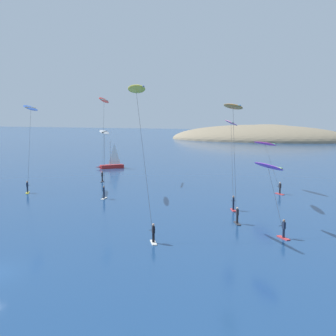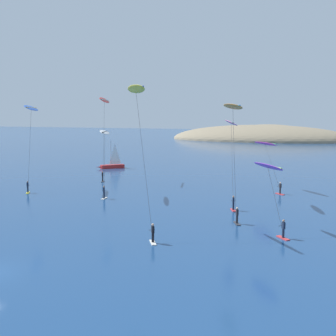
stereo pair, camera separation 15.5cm
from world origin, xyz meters
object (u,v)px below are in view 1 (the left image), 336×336
Objects in this scene: sailboat_near at (110,165)px; kitesurfer_magenta at (266,147)px; kitesurfer_orange at (233,116)px; kitesurfer_purple at (270,172)px; kitesurfer_white at (105,137)px; kitesurfer_yellow at (137,100)px; kitesurfer_pink at (231,128)px; kitesurfer_red at (104,106)px; kitesurfer_blue at (31,113)px.

sailboat_near is 0.80× the size of kitesurfer_magenta.
kitesurfer_orange is at bearing -43.53° from sailboat_near.
sailboat_near is 52.27m from kitesurfer_purple.
kitesurfer_magenta is 0.79× the size of kitesurfer_white.
kitesurfer_yellow reaches higher than kitesurfer_orange.
kitesurfer_purple is (38.36, -35.17, 4.91)m from sailboat_near.
sailboat_near is 0.55× the size of kitesurfer_pink.
kitesurfer_red reaches higher than kitesurfer_white.
kitesurfer_blue reaches higher than sailboat_near.
kitesurfer_pink is at bearing 70.83° from kitesurfer_yellow.
kitesurfer_blue is at bearing -176.73° from kitesurfer_pink.
kitesurfer_orange is at bearing -89.90° from kitesurfer_magenta.
kitesurfer_red reaches higher than kitesurfer_orange.
sailboat_near is 31.24m from kitesurfer_white.
sailboat_near is 48.51m from kitesurfer_yellow.
kitesurfer_red reaches higher than kitesurfer_magenta.
kitesurfer_purple is at bearing -20.71° from kitesurfer_white.
kitesurfer_red is at bearing -177.82° from kitesurfer_magenta.
kitesurfer_magenta is 0.51× the size of kitesurfer_red.
kitesurfer_magenta reaches higher than sailboat_near.
kitesurfer_purple is (36.16, -9.44, -5.66)m from kitesurfer_blue.
kitesurfer_yellow is at bearing -47.63° from kitesurfer_white.
kitesurfer_blue is at bearing -85.13° from sailboat_near.
kitesurfer_red reaches higher than sailboat_near.
kitesurfer_blue is at bearing 151.51° from kitesurfer_yellow.
kitesurfer_blue is at bearing 177.16° from kitesurfer_white.
kitesurfer_blue reaches higher than kitesurfer_orange.
kitesurfer_pink is (5.18, 14.90, -2.98)m from kitesurfer_yellow.
kitesurfer_yellow is 17.54m from kitesurfer_white.
kitesurfer_magenta is 0.52× the size of kitesurfer_yellow.
sailboat_near is at bearing 94.87° from kitesurfer_blue.
kitesurfer_pink is at bearing -37.17° from sailboat_near.
kitesurfer_white is at bearing 159.29° from kitesurfer_purple.
kitesurfer_white is at bearing 162.46° from kitesurfer_orange.
kitesurfer_blue reaches higher than kitesurfer_magenta.
kitesurfer_yellow is 2.13× the size of kitesurfer_purple.
sailboat_near is 40.71m from kitesurfer_pink.
kitesurfer_magenta is 23.22m from kitesurfer_white.
kitesurfer_pink is (-2.35, -10.92, 2.97)m from kitesurfer_magenta.
kitesurfer_pink is 16.85m from kitesurfer_white.
kitesurfer_red is (-19.07, 24.81, 0.08)m from kitesurfer_yellow.
kitesurfer_blue is (2.19, -25.73, 10.57)m from sailboat_near.
kitesurfer_red is 1.12× the size of kitesurfer_blue.
kitesurfer_purple is at bearing -33.18° from kitesurfer_orange.
sailboat_near is 0.47× the size of kitesurfer_orange.
sailboat_near is 0.42× the size of kitesurfer_yellow.
kitesurfer_magenta reaches higher than kitesurfer_purple.
kitesurfer_orange is 0.98× the size of kitesurfer_blue.
kitesurfer_yellow is 1.33× the size of kitesurfer_pink.
kitesurfer_red is (-26.60, -1.01, 6.03)m from kitesurfer_magenta.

